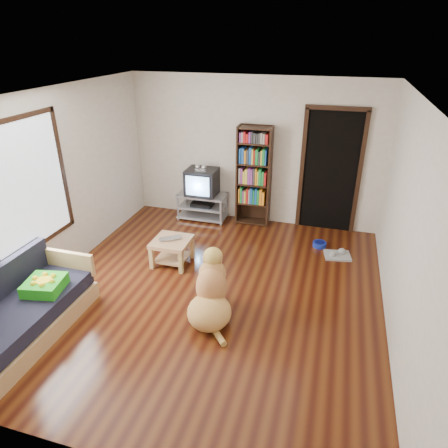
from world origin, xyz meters
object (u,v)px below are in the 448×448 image
(coffee_table, at_px, (172,247))
(dog_bowl, at_px, (319,244))
(bookshelf, at_px, (254,171))
(dog, at_px, (211,294))
(tv_stand, at_px, (203,205))
(sofa, at_px, (22,314))
(green_cushion, at_px, (45,285))
(laptop, at_px, (171,240))
(crt_tv, at_px, (202,181))
(grey_rag, at_px, (337,255))

(coffee_table, bearing_deg, dog_bowl, 28.47)
(bookshelf, relative_size, dog, 1.80)
(dog_bowl, distance_m, coffee_table, 2.45)
(tv_stand, bearing_deg, sofa, -105.02)
(green_cushion, bearing_deg, sofa, -122.85)
(laptop, distance_m, sofa, 2.20)
(dog_bowl, distance_m, crt_tv, 2.40)
(green_cushion, height_order, grey_rag, green_cushion)
(laptop, relative_size, crt_tv, 0.57)
(laptop, xyz_separation_m, bookshelf, (0.87, 1.80, 0.59))
(bookshelf, bearing_deg, grey_rag, -28.53)
(bookshelf, height_order, sofa, bookshelf)
(green_cushion, distance_m, dog, 2.00)
(green_cushion, bearing_deg, crt_tv, 64.93)
(grey_rag, xyz_separation_m, crt_tv, (-2.53, 0.79, 0.73))
(laptop, bearing_deg, bookshelf, 30.07)
(dog_bowl, bearing_deg, green_cushion, -137.60)
(green_cushion, height_order, bookshelf, bookshelf)
(crt_tv, bearing_deg, laptop, -87.19)
(bookshelf, distance_m, dog, 2.90)
(crt_tv, xyz_separation_m, dog, (1.05, -2.74, -0.43))
(laptop, bearing_deg, coffee_table, 55.74)
(tv_stand, relative_size, dog, 0.90)
(grey_rag, relative_size, tv_stand, 0.44)
(crt_tv, xyz_separation_m, bookshelf, (0.95, 0.07, 0.26))
(tv_stand, relative_size, sofa, 0.50)
(grey_rag, relative_size, dog, 0.40)
(coffee_table, bearing_deg, tv_stand, 92.90)
(crt_tv, distance_m, coffee_table, 1.76)
(dog, bearing_deg, coffee_table, 132.62)
(green_cushion, xyz_separation_m, coffee_table, (0.93, 1.65, -0.21))
(coffee_table, bearing_deg, grey_rag, 20.47)
(crt_tv, height_order, coffee_table, crt_tv)
(sofa, bearing_deg, green_cushion, 67.97)
(sofa, height_order, coffee_table, sofa)
(bookshelf, distance_m, coffee_table, 2.10)
(crt_tv, bearing_deg, coffee_table, -87.14)
(dog_bowl, height_order, coffee_table, coffee_table)
(laptop, relative_size, bookshelf, 0.19)
(dog_bowl, bearing_deg, laptop, -150.92)
(dog_bowl, xyz_separation_m, grey_rag, (0.30, -0.25, -0.03))
(bookshelf, relative_size, sofa, 1.00)
(dog_bowl, bearing_deg, sofa, -135.77)
(crt_tv, bearing_deg, dog, -69.13)
(green_cushion, relative_size, grey_rag, 1.06)
(tv_stand, bearing_deg, green_cushion, -104.34)
(grey_rag, xyz_separation_m, tv_stand, (-2.53, 0.76, 0.25))
(laptop, bearing_deg, dog_bowl, -5.17)
(tv_stand, relative_size, bookshelf, 0.50)
(tv_stand, xyz_separation_m, sofa, (-0.97, -3.63, -0.01))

